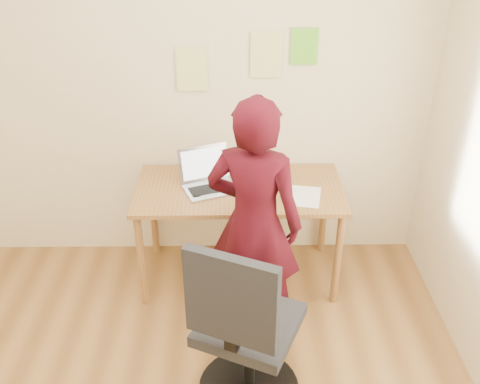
{
  "coord_description": "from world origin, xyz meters",
  "views": [
    {
      "loc": [
        0.37,
        -1.77,
        2.5
      ],
      "look_at": [
        0.4,
        0.95,
        0.95
      ],
      "focal_mm": 40.0,
      "sensor_mm": 36.0,
      "label": 1
    }
  ],
  "objects_px": {
    "phone": "(261,203)",
    "office_chair": "(244,338)",
    "desk": "(239,199)",
    "person": "(254,223)",
    "laptop": "(209,180)"
  },
  "relations": [
    {
      "from": "phone",
      "to": "office_chair",
      "type": "relative_size",
      "value": 0.11
    },
    {
      "from": "desk",
      "to": "office_chair",
      "type": "bearing_deg",
      "value": -89.34
    },
    {
      "from": "desk",
      "to": "person",
      "type": "distance_m",
      "value": 0.55
    },
    {
      "from": "phone",
      "to": "person",
      "type": "xyz_separation_m",
      "value": [
        -0.06,
        -0.31,
        0.05
      ]
    },
    {
      "from": "office_chair",
      "to": "phone",
      "type": "bearing_deg",
      "value": 106.35
    },
    {
      "from": "laptop",
      "to": "phone",
      "type": "xyz_separation_m",
      "value": [
        0.34,
        -0.22,
        -0.05
      ]
    },
    {
      "from": "desk",
      "to": "laptop",
      "type": "relative_size",
      "value": 3.22
    },
    {
      "from": "laptop",
      "to": "person",
      "type": "relative_size",
      "value": 0.28
    },
    {
      "from": "laptop",
      "to": "phone",
      "type": "distance_m",
      "value": 0.41
    },
    {
      "from": "desk",
      "to": "person",
      "type": "bearing_deg",
      "value": -81.1
    },
    {
      "from": "laptop",
      "to": "phone",
      "type": "height_order",
      "value": "laptop"
    },
    {
      "from": "office_chair",
      "to": "desk",
      "type": "bearing_deg",
      "value": 114.76
    },
    {
      "from": "desk",
      "to": "office_chair",
      "type": "distance_m",
      "value": 1.14
    },
    {
      "from": "desk",
      "to": "phone",
      "type": "distance_m",
      "value": 0.27
    },
    {
      "from": "office_chair",
      "to": "laptop",
      "type": "bearing_deg",
      "value": 124.98
    }
  ]
}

